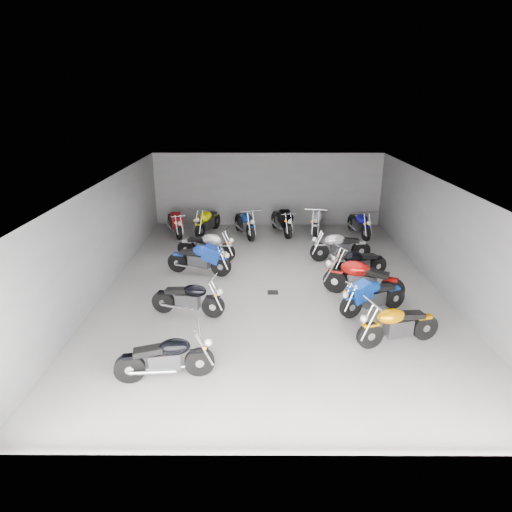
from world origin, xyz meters
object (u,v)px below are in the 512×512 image
object	(u,v)px
motorcycle_back_b	(207,221)
motorcycle_back_f	(359,224)
motorcycle_right_f	(340,246)
motorcycle_back_a	(175,223)
motorcycle_left_f	(207,246)
motorcycle_right_d	(362,279)
motorcycle_right_b	(398,324)
motorcycle_back_e	(316,222)
motorcycle_right_c	(373,296)
motorcycle_left_a	(166,358)
drain_grate	(273,292)
motorcycle_right_e	(358,263)
motorcycle_back_d	(282,221)
motorcycle_back_c	(245,223)
motorcycle_left_e	(200,259)
motorcycle_left_c	(189,298)

from	to	relation	value
motorcycle_back_b	motorcycle_back_f	bearing A→B (deg)	-164.29
motorcycle_right_f	motorcycle_back_a	bearing A→B (deg)	56.77
motorcycle_left_f	motorcycle_right_d	distance (m)	5.76
motorcycle_right_b	motorcycle_back_e	xyz separation A→B (m)	(-0.82, 8.89, 0.05)
motorcycle_right_b	motorcycle_right_c	xyz separation A→B (m)	(-0.20, 1.61, -0.01)
motorcycle_right_f	motorcycle_left_a	bearing A→B (deg)	138.89
motorcycle_left_a	motorcycle_back_a	bearing A→B (deg)	178.89
drain_grate	motorcycle_right_e	distance (m)	3.02
motorcycle_right_c	motorcycle_back_d	world-z (taller)	motorcycle_back_d
motorcycle_back_a	motorcycle_right_c	bearing A→B (deg)	110.07
motorcycle_back_c	motorcycle_back_d	world-z (taller)	motorcycle_back_d
motorcycle_left_f	motorcycle_right_f	distance (m)	4.71
motorcycle_left_f	motorcycle_back_c	size ratio (longest dim) A/B	0.97
drain_grate	motorcycle_left_e	world-z (taller)	motorcycle_left_e
motorcycle_left_a	motorcycle_back_f	bearing A→B (deg)	139.11
motorcycle_left_c	motorcycle_back_c	xyz separation A→B (m)	(1.30, 7.22, 0.06)
motorcycle_left_c	motorcycle_back_e	xyz separation A→B (m)	(4.29, 7.40, 0.08)
motorcycle_left_c	motorcycle_right_e	size ratio (longest dim) A/B	1.01
motorcycle_back_f	motorcycle_left_e	bearing A→B (deg)	24.83
motorcycle_left_c	motorcycle_back_f	bearing A→B (deg)	151.58
motorcycle_back_a	motorcycle_back_c	bearing A→B (deg)	155.24
motorcycle_left_c	motorcycle_right_b	world-z (taller)	motorcycle_right_b
motorcycle_back_b	motorcycle_back_f	size ratio (longest dim) A/B	1.03
motorcycle_right_b	motorcycle_right_f	xyz separation A→B (m)	(-0.38, 5.76, 0.02)
motorcycle_left_e	motorcycle_right_d	world-z (taller)	motorcycle_right_d
motorcycle_left_f	motorcycle_back_f	world-z (taller)	motorcycle_back_f
motorcycle_left_e	motorcycle_back_f	world-z (taller)	same
motorcycle_right_d	motorcycle_right_f	distance (m)	3.10
motorcycle_right_c	motorcycle_back_a	distance (m)	9.75
motorcycle_back_c	motorcycle_right_d	bearing A→B (deg)	100.76
motorcycle_left_a	motorcycle_left_c	xyz separation A→B (m)	(0.05, 2.91, -0.01)
motorcycle_right_e	motorcycle_back_e	size ratio (longest dim) A/B	0.85
motorcycle_right_e	motorcycle_back_f	size ratio (longest dim) A/B	0.91
motorcycle_left_e	motorcycle_left_f	world-z (taller)	motorcycle_left_e
motorcycle_right_e	motorcycle_back_c	size ratio (longest dim) A/B	0.90
motorcycle_left_f	motorcycle_right_c	world-z (taller)	motorcycle_left_f
motorcycle_left_a	motorcycle_left_f	distance (m)	7.21
motorcycle_left_a	motorcycle_back_b	xyz separation A→B (m)	(-0.23, 10.41, 0.06)
motorcycle_left_a	motorcycle_right_e	world-z (taller)	motorcycle_right_e
motorcycle_right_e	motorcycle_back_e	xyz separation A→B (m)	(-0.74, 4.82, 0.06)
motorcycle_back_d	motorcycle_left_f	bearing A→B (deg)	32.71
motorcycle_left_a	motorcycle_back_e	world-z (taller)	motorcycle_back_e
motorcycle_back_b	motorcycle_left_a	bearing A→B (deg)	109.32
motorcycle_left_e	motorcycle_right_d	xyz separation A→B (m)	(4.91, -1.76, 0.04)
motorcycle_right_b	motorcycle_back_d	xyz separation A→B (m)	(-2.26, 9.04, 0.05)
motorcycle_left_f	motorcycle_right_d	size ratio (longest dim) A/B	0.96
motorcycle_right_f	motorcycle_back_c	size ratio (longest dim) A/B	0.99
motorcycle_left_f	motorcycle_back_e	size ratio (longest dim) A/B	0.91
motorcycle_back_a	motorcycle_back_e	size ratio (longest dim) A/B	0.90
drain_grate	motorcycle_right_d	distance (m)	2.64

